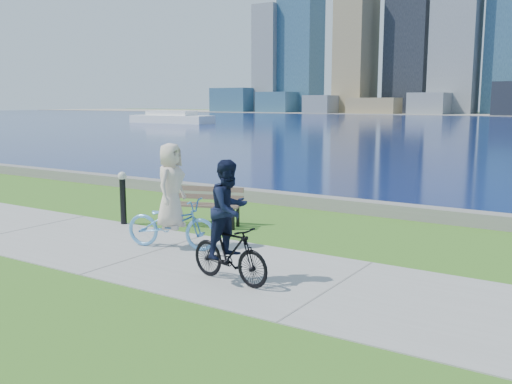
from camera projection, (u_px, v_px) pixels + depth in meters
ground at (150, 253)px, 11.41m from camera, size 320.00×320.00×0.00m
concrete_path at (150, 253)px, 11.40m from camera, size 80.00×3.50×0.02m
seawall at (299, 200)px, 16.52m from camera, size 90.00×0.50×0.35m
ferry_near at (171, 118)px, 78.10m from camera, size 12.44×3.55×1.69m
park_bench at (205, 202)px, 13.87m from camera, size 1.92×1.17×0.94m
bollard_lamp at (123, 194)px, 13.95m from camera, size 0.21×0.21×1.32m
cyclist_woman at (171, 210)px, 11.62m from camera, size 1.17×2.10×2.17m
cyclist_man at (229, 231)px, 9.41m from camera, size 0.71×1.70×2.06m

